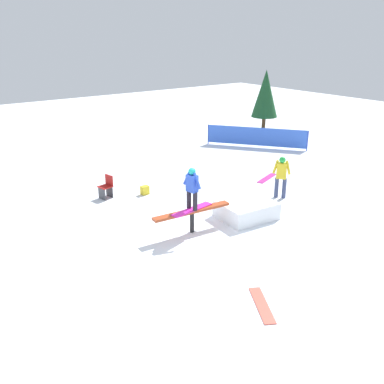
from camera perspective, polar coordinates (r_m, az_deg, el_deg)
ground_plane at (r=13.70m, az=-0.00°, el=-5.34°), size 60.00×60.00×0.00m
rail_feature at (r=13.43m, az=-0.00°, el=-2.83°), size 2.70×0.53×0.76m
snow_kicker_ramp at (r=14.73m, az=7.24°, el=-2.35°), size 1.93×1.66×0.58m
main_rider_on_rail at (r=13.13m, az=-0.00°, el=0.33°), size 1.58×0.76×1.38m
bystander_yellow at (r=16.51m, az=11.82°, el=2.24°), size 0.51×0.59×1.62m
loose_snowboard_coral at (r=10.46m, az=9.31°, el=-14.63°), size 0.96×1.37×0.02m
loose_snowboard_magenta at (r=18.87m, az=9.96°, el=1.83°), size 1.49×0.77×0.02m
folding_chair at (r=16.63m, az=-11.34°, el=0.60°), size 0.52×0.52×0.88m
backpack_on_snow at (r=16.83m, az=-6.30°, el=0.25°), size 0.31×0.23×0.34m
safety_fence at (r=23.80m, az=8.58°, el=7.32°), size 3.30×4.42×1.10m
pine_tree_near at (r=28.12m, az=9.75°, el=12.80°), size 1.66×1.66×3.77m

